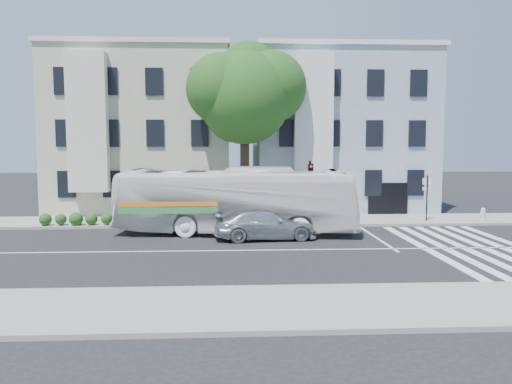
{
  "coord_description": "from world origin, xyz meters",
  "views": [
    {
      "loc": [
        -0.87,
        -21.92,
        4.78
      ],
      "look_at": [
        0.37,
        2.28,
        2.4
      ],
      "focal_mm": 35.0,
      "sensor_mm": 36.0,
      "label": 1
    }
  ],
  "objects": [
    {
      "name": "sedan",
      "position": [
        0.87,
        2.6,
        0.75
      ],
      "size": [
        2.55,
        5.31,
        1.49
      ],
      "primitive_type": "imported",
      "rotation": [
        0.0,
        0.0,
        1.66
      ],
      "color": "silver",
      "rests_on": "ground"
    },
    {
      "name": "hedge",
      "position": [
        -7.06,
        6.44,
        0.5
      ],
      "size": [
        8.38,
        3.25,
        0.7
      ],
      "primitive_type": null,
      "rotation": [
        0.0,
        0.0,
        0.29
      ],
      "color": "#2B6320",
      "rests_on": "sidewalk_far"
    },
    {
      "name": "sidewalk_far",
      "position": [
        0.0,
        8.0,
        0.07
      ],
      "size": [
        80.0,
        4.0,
        0.15
      ],
      "primitive_type": "cube",
      "color": "gray",
      "rests_on": "ground"
    },
    {
      "name": "building_right",
      "position": [
        7.0,
        15.0,
        5.5
      ],
      "size": [
        12.0,
        10.0,
        11.0
      ],
      "primitive_type": "cube",
      "color": "#8D9EA8",
      "rests_on": "ground"
    },
    {
      "name": "sidewalk_near",
      "position": [
        0.0,
        -8.0,
        0.07
      ],
      "size": [
        80.0,
        4.0,
        0.15
      ],
      "primitive_type": "cube",
      "color": "gray",
      "rests_on": "ground"
    },
    {
      "name": "ground",
      "position": [
        0.0,
        0.0,
        0.0
      ],
      "size": [
        120.0,
        120.0,
        0.0
      ],
      "primitive_type": "plane",
      "color": "black",
      "rests_on": "ground"
    },
    {
      "name": "building_left",
      "position": [
        -7.0,
        15.0,
        5.5
      ],
      "size": [
        12.0,
        10.0,
        11.0
      ],
      "primitive_type": "cube",
      "color": "#ADAE92",
      "rests_on": "ground"
    },
    {
      "name": "far_sign_pole",
      "position": [
        10.86,
        7.18,
        1.86
      ],
      "size": [
        0.49,
        0.19,
        2.73
      ],
      "rotation": [
        0.0,
        0.0,
        -0.12
      ],
      "color": "black",
      "rests_on": "sidewalk_far"
    },
    {
      "name": "fire_hydrant",
      "position": [
        14.0,
        6.47,
        0.58
      ],
      "size": [
        0.46,
        0.27,
        0.84
      ],
      "rotation": [
        0.0,
        0.0,
        0.09
      ],
      "color": "silver",
      "rests_on": "sidewalk_far"
    },
    {
      "name": "traffic_signal",
      "position": [
        3.69,
        6.33,
        2.44
      ],
      "size": [
        0.39,
        0.51,
        3.77
      ],
      "rotation": [
        0.0,
        0.0,
        0.24
      ],
      "color": "black",
      "rests_on": "ground"
    },
    {
      "name": "bus",
      "position": [
        -0.57,
        4.22,
        1.76
      ],
      "size": [
        4.5,
        12.92,
        3.52
      ],
      "primitive_type": "imported",
      "rotation": [
        0.0,
        0.0,
        1.45
      ],
      "color": "white",
      "rests_on": "ground"
    },
    {
      "name": "street_tree",
      "position": [
        0.06,
        8.74,
        7.83
      ],
      "size": [
        7.3,
        5.9,
        11.1
      ],
      "color": "#2D2116",
      "rests_on": "ground"
    }
  ]
}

